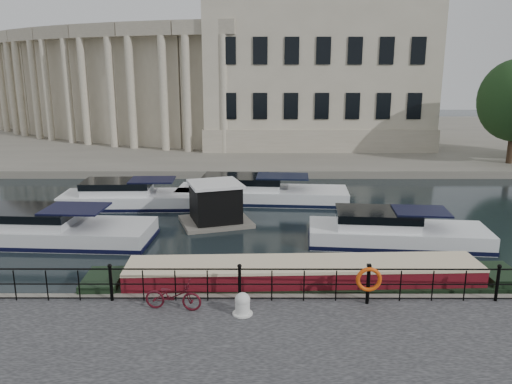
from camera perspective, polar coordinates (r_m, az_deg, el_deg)
ground_plane at (r=18.24m, az=-1.61°, el=-10.72°), size 160.00×160.00×0.00m
far_bank at (r=56.06m, az=-0.44°, el=6.39°), size 120.00×42.00×0.55m
railing at (r=15.70m, az=-1.89°, el=-10.15°), size 24.14×0.14×1.22m
civic_building at (r=51.31m, az=-1.64°, el=13.27°), size 53.55×31.84×16.85m
bicycle at (r=15.44m, az=-9.45°, el=-11.58°), size 1.79×0.82×0.91m
mooring_bollard at (r=15.04m, az=-1.55°, el=-12.69°), size 0.60×0.60×0.68m
life_ring_post at (r=15.76m, az=12.76°, el=-9.78°), size 0.79×0.21×1.29m
narrowboat at (r=17.52m, az=5.42°, el=-10.54°), size 15.10×2.57×1.55m
harbour_hut at (r=25.06m, az=-4.65°, el=-1.52°), size 4.05×3.69×2.21m
cabin_cruisers at (r=25.80m, az=-6.26°, el=-2.46°), size 23.96×10.69×1.99m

